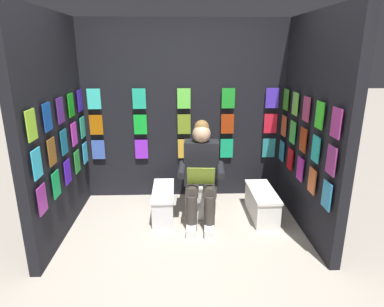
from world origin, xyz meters
TOP-DOWN VIEW (x-y plane):
  - ground_plane at (0.00, 0.00)m, footprint 30.00×30.00m
  - display_wall_back at (0.00, -1.80)m, footprint 2.74×0.14m
  - display_wall_left at (-1.37, -0.88)m, footprint 0.14×1.75m
  - display_wall_right at (1.37, -0.88)m, footprint 0.14×1.75m
  - toilet at (-0.20, -1.24)m, footprint 0.42×0.57m
  - person_reading at (-0.19, -1.02)m, footprint 0.55×0.70m
  - comic_longbox_near at (0.27, -1.14)m, footprint 0.26×0.73m
  - comic_longbox_far at (-0.93, -1.08)m, footprint 0.29×0.73m

SIDE VIEW (x-z plane):
  - ground_plane at x=0.00m, z-range 0.00..0.00m
  - comic_longbox_far at x=-0.93m, z-range 0.00..0.34m
  - comic_longbox_near at x=0.27m, z-range 0.00..0.34m
  - toilet at x=-0.20m, z-range -0.06..0.71m
  - person_reading at x=-0.19m, z-range 0.00..1.20m
  - display_wall_left at x=-1.37m, z-range 0.00..2.33m
  - display_wall_right at x=1.37m, z-range 0.00..2.33m
  - display_wall_back at x=0.00m, z-range 0.00..2.33m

